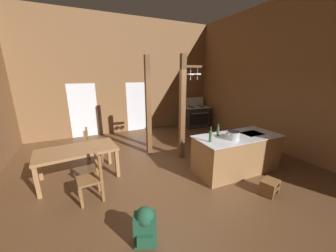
{
  "coord_description": "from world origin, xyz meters",
  "views": [
    {
      "loc": [
        -1.77,
        -3.51,
        2.39
      ],
      "look_at": [
        0.38,
        1.08,
        0.98
      ],
      "focal_mm": 19.97,
      "sensor_mm": 36.0,
      "label": 1
    }
  ],
  "objects_px": {
    "dining_table": "(77,153)",
    "bottle_short_on_counter": "(210,136)",
    "stove_range": "(196,116)",
    "mixing_bowl_on_counter": "(230,135)",
    "ladderback_chair_near_window": "(92,146)",
    "stockpot_on_counter": "(234,135)",
    "ladderback_chair_by_post": "(92,178)",
    "backpack": "(145,225)",
    "step_stool": "(270,186)",
    "kitchen_island": "(236,153)",
    "bottle_tall_on_counter": "(218,131)"
  },
  "relations": [
    {
      "from": "stockpot_on_counter",
      "to": "stove_range",
      "type": "bearing_deg",
      "value": 67.55
    },
    {
      "from": "step_stool",
      "to": "backpack",
      "type": "distance_m",
      "value": 2.68
    },
    {
      "from": "kitchen_island",
      "to": "bottle_short_on_counter",
      "type": "height_order",
      "value": "bottle_short_on_counter"
    },
    {
      "from": "ladderback_chair_near_window",
      "to": "backpack",
      "type": "xyz_separation_m",
      "value": [
        0.48,
        -3.22,
        -0.14
      ]
    },
    {
      "from": "stove_range",
      "to": "mixing_bowl_on_counter",
      "type": "height_order",
      "value": "stove_range"
    },
    {
      "from": "kitchen_island",
      "to": "mixing_bowl_on_counter",
      "type": "bearing_deg",
      "value": 164.58
    },
    {
      "from": "stockpot_on_counter",
      "to": "mixing_bowl_on_counter",
      "type": "bearing_deg",
      "value": 63.63
    },
    {
      "from": "backpack",
      "to": "bottle_tall_on_counter",
      "type": "relative_size",
      "value": 1.98
    },
    {
      "from": "kitchen_island",
      "to": "ladderback_chair_by_post",
      "type": "distance_m",
      "value": 3.38
    },
    {
      "from": "ladderback_chair_by_post",
      "to": "mixing_bowl_on_counter",
      "type": "xyz_separation_m",
      "value": [
        3.16,
        -0.29,
        0.52
      ]
    },
    {
      "from": "step_stool",
      "to": "dining_table",
      "type": "relative_size",
      "value": 0.24
    },
    {
      "from": "ladderback_chair_by_post",
      "to": "stockpot_on_counter",
      "type": "distance_m",
      "value": 3.15
    },
    {
      "from": "dining_table",
      "to": "bottle_short_on_counter",
      "type": "relative_size",
      "value": 5.09
    },
    {
      "from": "stove_range",
      "to": "backpack",
      "type": "distance_m",
      "value": 6.58
    },
    {
      "from": "dining_table",
      "to": "backpack",
      "type": "xyz_separation_m",
      "value": [
        0.84,
        -2.36,
        -0.34
      ]
    },
    {
      "from": "kitchen_island",
      "to": "ladderback_chair_by_post",
      "type": "xyz_separation_m",
      "value": [
        -3.36,
        0.34,
        -0.01
      ]
    },
    {
      "from": "kitchen_island",
      "to": "ladderback_chair_by_post",
      "type": "relative_size",
      "value": 2.29
    },
    {
      "from": "stockpot_on_counter",
      "to": "backpack",
      "type": "bearing_deg",
      "value": -159.39
    },
    {
      "from": "stove_range",
      "to": "stockpot_on_counter",
      "type": "height_order",
      "value": "stove_range"
    },
    {
      "from": "bottle_tall_on_counter",
      "to": "bottle_short_on_counter",
      "type": "relative_size",
      "value": 0.86
    },
    {
      "from": "mixing_bowl_on_counter",
      "to": "kitchen_island",
      "type": "bearing_deg",
      "value": -15.42
    },
    {
      "from": "dining_table",
      "to": "bottle_short_on_counter",
      "type": "xyz_separation_m",
      "value": [
        2.71,
        -1.33,
        0.42
      ]
    },
    {
      "from": "dining_table",
      "to": "mixing_bowl_on_counter",
      "type": "relative_size",
      "value": 8.27
    },
    {
      "from": "stove_range",
      "to": "mixing_bowl_on_counter",
      "type": "distance_m",
      "value": 4.29
    },
    {
      "from": "ladderback_chair_by_post",
      "to": "bottle_tall_on_counter",
      "type": "xyz_separation_m",
      "value": [
        2.91,
        -0.13,
        0.6
      ]
    },
    {
      "from": "step_stool",
      "to": "dining_table",
      "type": "xyz_separation_m",
      "value": [
        -3.52,
        2.32,
        0.47
      ]
    },
    {
      "from": "step_stool",
      "to": "bottle_tall_on_counter",
      "type": "bearing_deg",
      "value": 106.49
    },
    {
      "from": "backpack",
      "to": "kitchen_island",
      "type": "bearing_deg",
      "value": 21.44
    },
    {
      "from": "step_stool",
      "to": "backpack",
      "type": "relative_size",
      "value": 0.71
    },
    {
      "from": "kitchen_island",
      "to": "dining_table",
      "type": "height_order",
      "value": "kitchen_island"
    },
    {
      "from": "stove_range",
      "to": "stockpot_on_counter",
      "type": "relative_size",
      "value": 3.88
    },
    {
      "from": "stove_range",
      "to": "mixing_bowl_on_counter",
      "type": "relative_size",
      "value": 6.12
    },
    {
      "from": "kitchen_island",
      "to": "mixing_bowl_on_counter",
      "type": "height_order",
      "value": "mixing_bowl_on_counter"
    },
    {
      "from": "ladderback_chair_by_post",
      "to": "stockpot_on_counter",
      "type": "relative_size",
      "value": 2.79
    },
    {
      "from": "step_stool",
      "to": "ladderback_chair_near_window",
      "type": "xyz_separation_m",
      "value": [
        -3.15,
        3.18,
        0.27
      ]
    },
    {
      "from": "dining_table",
      "to": "backpack",
      "type": "bearing_deg",
      "value": -70.43
    },
    {
      "from": "bottle_tall_on_counter",
      "to": "kitchen_island",
      "type": "bearing_deg",
      "value": -24.95
    },
    {
      "from": "ladderback_chair_near_window",
      "to": "mixing_bowl_on_counter",
      "type": "height_order",
      "value": "mixing_bowl_on_counter"
    },
    {
      "from": "kitchen_island",
      "to": "step_stool",
      "type": "bearing_deg",
      "value": -94.43
    },
    {
      "from": "step_stool",
      "to": "mixing_bowl_on_counter",
      "type": "bearing_deg",
      "value": 96.14
    },
    {
      "from": "mixing_bowl_on_counter",
      "to": "dining_table",
      "type": "bearing_deg",
      "value": 160.3
    },
    {
      "from": "kitchen_island",
      "to": "stockpot_on_counter",
      "type": "bearing_deg",
      "value": -152.28
    },
    {
      "from": "step_stool",
      "to": "bottle_short_on_counter",
      "type": "bearing_deg",
      "value": 129.5
    },
    {
      "from": "dining_table",
      "to": "kitchen_island",
      "type": "bearing_deg",
      "value": -19.47
    },
    {
      "from": "ladderback_chair_near_window",
      "to": "ladderback_chair_by_post",
      "type": "height_order",
      "value": "same"
    },
    {
      "from": "ladderback_chair_by_post",
      "to": "mixing_bowl_on_counter",
      "type": "distance_m",
      "value": 3.21
    },
    {
      "from": "stockpot_on_counter",
      "to": "step_stool",
      "type": "bearing_deg",
      "value": -75.7
    },
    {
      "from": "dining_table",
      "to": "ladderback_chair_by_post",
      "type": "xyz_separation_m",
      "value": [
        0.24,
        -0.93,
        -0.2
      ]
    },
    {
      "from": "stove_range",
      "to": "bottle_tall_on_counter",
      "type": "xyz_separation_m",
      "value": [
        -1.87,
        -3.79,
        0.57
      ]
    },
    {
      "from": "backpack",
      "to": "stockpot_on_counter",
      "type": "height_order",
      "value": "stockpot_on_counter"
    }
  ]
}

